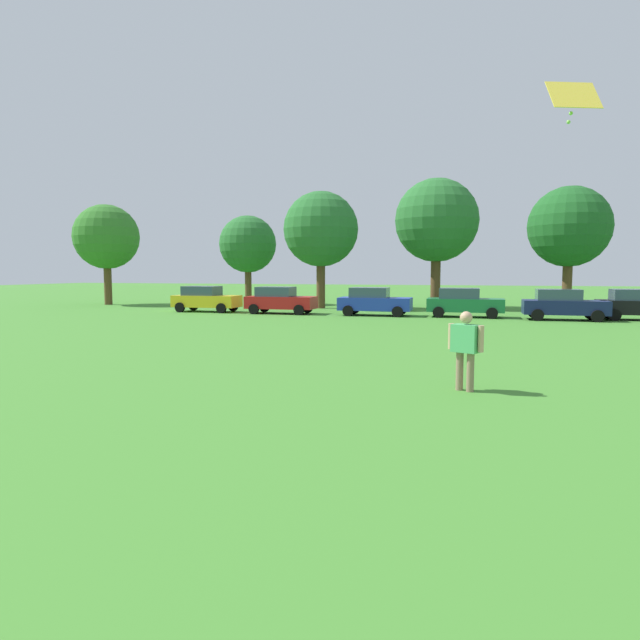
# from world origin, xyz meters

# --- Properties ---
(ground_plane) EXTENTS (160.00, 160.00, 0.00)m
(ground_plane) POSITION_xyz_m (0.00, 30.00, 0.00)
(ground_plane) COLOR #42842D
(adult_bystander) EXTENTS (0.77, 0.55, 1.77)m
(adult_bystander) POSITION_xyz_m (7.28, 14.02, 1.05)
(adult_bystander) COLOR #8C7259
(adult_bystander) RESTS_ON ground
(kite) EXTENTS (1.45, 1.01, 1.16)m
(kite) POSITION_xyz_m (9.84, 17.71, 7.22)
(kite) COLOR yellow
(parked_car_yellow_0) EXTENTS (4.30, 2.02, 1.68)m
(parked_car_yellow_0) POSITION_xyz_m (-9.44, 34.23, 0.86)
(parked_car_yellow_0) COLOR yellow
(parked_car_yellow_0) RESTS_ON ground
(parked_car_red_1) EXTENTS (4.30, 2.02, 1.68)m
(parked_car_red_1) POSITION_xyz_m (-4.22, 34.05, 0.86)
(parked_car_red_1) COLOR red
(parked_car_red_1) RESTS_ON ground
(parked_car_blue_2) EXTENTS (4.30, 2.02, 1.68)m
(parked_car_blue_2) POSITION_xyz_m (1.72, 34.13, 0.86)
(parked_car_blue_2) COLOR #1E38AD
(parked_car_blue_2) RESTS_ON ground
(parked_car_green_3) EXTENTS (4.30, 2.02, 1.68)m
(parked_car_green_3) POSITION_xyz_m (6.95, 34.43, 0.86)
(parked_car_green_3) COLOR #196B38
(parked_car_green_3) RESTS_ON ground
(parked_car_navy_4) EXTENTS (4.30, 2.02, 1.68)m
(parked_car_navy_4) POSITION_xyz_m (12.18, 33.79, 0.86)
(parked_car_navy_4) COLOR #141E4C
(parked_car_navy_4) RESTS_ON ground
(parked_car_black_5) EXTENTS (4.30, 2.02, 1.68)m
(parked_car_black_5) POSITION_xyz_m (16.15, 34.86, 0.86)
(parked_car_black_5) COLOR black
(parked_car_black_5) RESTS_ON ground
(tree_far_left) EXTENTS (5.07, 5.07, 7.91)m
(tree_far_left) POSITION_xyz_m (-20.58, 39.26, 5.34)
(tree_far_left) COLOR brown
(tree_far_left) RESTS_ON ground
(tree_left) EXTENTS (4.56, 4.56, 7.11)m
(tree_left) POSITION_xyz_m (-10.05, 42.83, 4.80)
(tree_left) COLOR brown
(tree_left) RESTS_ON ground
(tree_center) EXTENTS (5.33, 5.33, 8.31)m
(tree_center) POSITION_xyz_m (-3.08, 39.63, 5.61)
(tree_center) COLOR brown
(tree_center) RESTS_ON ground
(tree_right) EXTENTS (5.95, 5.95, 9.27)m
(tree_right) POSITION_xyz_m (4.83, 42.13, 6.26)
(tree_right) COLOR brown
(tree_right) RESTS_ON ground
(tree_far_right) EXTENTS (5.26, 5.26, 8.20)m
(tree_far_right) POSITION_xyz_m (13.44, 40.95, 5.54)
(tree_far_right) COLOR brown
(tree_far_right) RESTS_ON ground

